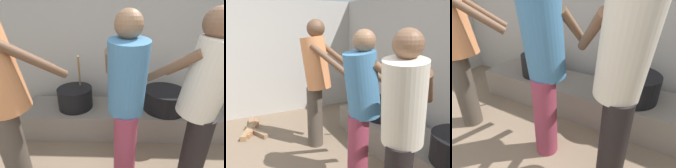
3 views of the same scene
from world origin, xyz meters
The scene contains 7 objects.
block_enclosure_rear centered at (0.00, 2.56, 1.00)m, with size 5.61×0.20×2.01m, color #ADA8A0.
hearth_ledge centered at (-0.26, 2.04, 0.17)m, with size 2.61×0.60×0.35m, color slate.
cooking_pot_main centered at (-0.85, 2.04, 0.49)m, with size 0.45×0.45×0.73m.
cooking_pot_secondary centered at (0.33, 2.03, 0.48)m, with size 0.55×0.55×0.27m.
cook_in_blue_shirt centered at (-0.22, 1.30, 0.87)m, with size 0.36×0.66×1.54m.
cook_in_cream_shirt centered at (0.36, 1.26, 0.88)m, with size 0.65×0.71×1.55m.
cook_in_orange_shirt centered at (-1.16, 1.21, 0.94)m, with size 0.71×0.69×1.64m.
Camera 1 is at (-0.31, 0.14, 1.48)m, focal length 25.78 mm.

